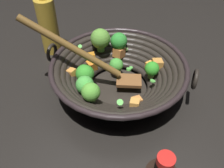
{
  "coord_description": "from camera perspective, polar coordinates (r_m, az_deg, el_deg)",
  "views": [
    {
      "loc": [
        -0.5,
        -0.06,
        0.5
      ],
      "look_at": [
        -0.01,
        0.02,
        0.03
      ],
      "focal_mm": 38.55,
      "sensor_mm": 36.0,
      "label": 1
    }
  ],
  "objects": [
    {
      "name": "cooking_oil_bottle",
      "position": [
        0.84,
        -14.89,
        13.49
      ],
      "size": [
        0.06,
        0.06,
        0.25
      ],
      "color": "gold",
      "rests_on": "ground"
    },
    {
      "name": "wok",
      "position": [
        0.67,
        1.34,
        2.69
      ],
      "size": [
        0.38,
        0.45,
        0.23
      ],
      "color": "black",
      "rests_on": "ground"
    },
    {
      "name": "ground_plane",
      "position": [
        0.71,
        1.51,
        -1.31
      ],
      "size": [
        4.0,
        4.0,
        0.0
      ],
      "primitive_type": "plane",
      "color": "black"
    }
  ]
}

